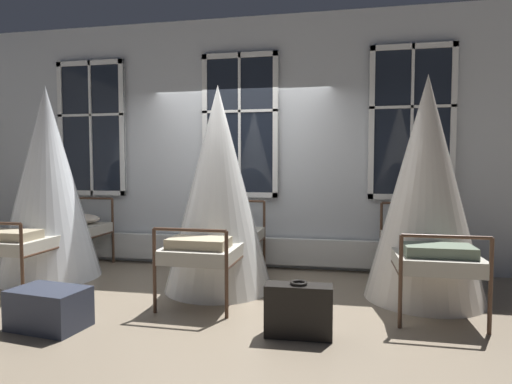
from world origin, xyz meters
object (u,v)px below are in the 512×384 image
object	(u,v)px
cot_first	(48,186)
cot_second	(218,191)
suitcase_dark	(299,310)
cot_third	(426,192)
travel_trunk	(49,308)

from	to	relation	value
cot_first	cot_second	xyz separation A→B (m)	(2.26, -0.07, -0.05)
suitcase_dark	cot_first	bearing A→B (deg)	157.42
suitcase_dark	cot_third	bearing A→B (deg)	44.83
suitcase_dark	travel_trunk	size ratio (longest dim) A/B	0.88
cot_second	cot_third	bearing A→B (deg)	-87.48
cot_second	travel_trunk	bearing A→B (deg)	143.38
cot_first	travel_trunk	size ratio (longest dim) A/B	3.82
cot_first	cot_third	bearing A→B (deg)	-90.37
cot_second	cot_first	bearing A→B (deg)	89.60
cot_third	cot_second	bearing A→B (deg)	91.80
cot_first	suitcase_dark	world-z (taller)	cot_first
cot_first	suitcase_dark	size ratio (longest dim) A/B	4.33
cot_third	suitcase_dark	world-z (taller)	cot_third
suitcase_dark	cot_second	bearing A→B (deg)	129.10
cot_third	suitcase_dark	bearing A→B (deg)	136.59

